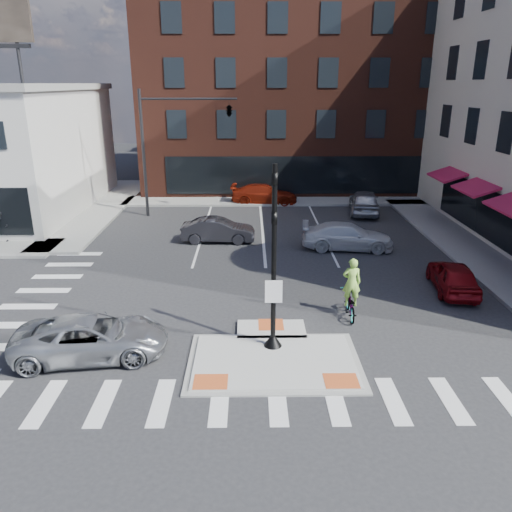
{
  "coord_description": "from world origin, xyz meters",
  "views": [
    {
      "loc": [
        -0.74,
        -14.18,
        8.32
      ],
      "look_at": [
        -0.51,
        4.0,
        2.0
      ],
      "focal_mm": 35.0,
      "sensor_mm": 36.0,
      "label": 1
    }
  ],
  "objects_px": {
    "white_pickup": "(347,236)",
    "pedestrian_a": "(3,226)",
    "bg_car_red": "(264,194)",
    "cyclist": "(351,297)",
    "bg_car_dark": "(218,230)",
    "red_sedan": "(453,276)",
    "bg_car_silver": "(364,202)",
    "silver_suv": "(91,337)"
  },
  "relations": [
    {
      "from": "silver_suv",
      "to": "cyclist",
      "type": "height_order",
      "value": "cyclist"
    },
    {
      "from": "pedestrian_a",
      "to": "bg_car_dark",
      "type": "bearing_deg",
      "value": 35.97
    },
    {
      "from": "white_pickup",
      "to": "bg_car_dark",
      "type": "height_order",
      "value": "white_pickup"
    },
    {
      "from": "white_pickup",
      "to": "bg_car_red",
      "type": "bearing_deg",
      "value": 27.17
    },
    {
      "from": "white_pickup",
      "to": "bg_car_silver",
      "type": "relative_size",
      "value": 1.01
    },
    {
      "from": "bg_car_red",
      "to": "silver_suv",
      "type": "bearing_deg",
      "value": 168.27
    },
    {
      "from": "pedestrian_a",
      "to": "cyclist",
      "type": "bearing_deg",
      "value": 6.56
    },
    {
      "from": "white_pickup",
      "to": "cyclist",
      "type": "distance_m",
      "value": 8.21
    },
    {
      "from": "silver_suv",
      "to": "white_pickup",
      "type": "relative_size",
      "value": 1.01
    },
    {
      "from": "silver_suv",
      "to": "red_sedan",
      "type": "relative_size",
      "value": 1.25
    },
    {
      "from": "white_pickup",
      "to": "pedestrian_a",
      "type": "height_order",
      "value": "pedestrian_a"
    },
    {
      "from": "bg_car_dark",
      "to": "bg_car_red",
      "type": "bearing_deg",
      "value": -14.27
    },
    {
      "from": "bg_car_dark",
      "to": "bg_car_silver",
      "type": "bearing_deg",
      "value": -53.96
    },
    {
      "from": "bg_car_silver",
      "to": "pedestrian_a",
      "type": "bearing_deg",
      "value": 26.15
    },
    {
      "from": "bg_car_red",
      "to": "cyclist",
      "type": "height_order",
      "value": "cyclist"
    },
    {
      "from": "bg_car_dark",
      "to": "pedestrian_a",
      "type": "bearing_deg",
      "value": 93.72
    },
    {
      "from": "cyclist",
      "to": "red_sedan",
      "type": "bearing_deg",
      "value": -150.8
    },
    {
      "from": "cyclist",
      "to": "bg_car_red",
      "type": "bearing_deg",
      "value": -79.08
    },
    {
      "from": "silver_suv",
      "to": "pedestrian_a",
      "type": "distance_m",
      "value": 14.61
    },
    {
      "from": "bg_car_red",
      "to": "pedestrian_a",
      "type": "xyz_separation_m",
      "value": [
        -14.44,
        -9.5,
        0.3
      ]
    },
    {
      "from": "bg_car_silver",
      "to": "cyclist",
      "type": "distance_m",
      "value": 16.17
    },
    {
      "from": "white_pickup",
      "to": "bg_car_silver",
      "type": "distance_m",
      "value": 8.01
    },
    {
      "from": "red_sedan",
      "to": "bg_car_red",
      "type": "distance_m",
      "value": 17.95
    },
    {
      "from": "silver_suv",
      "to": "red_sedan",
      "type": "xyz_separation_m",
      "value": [
        13.58,
        5.18,
        -0.01
      ]
    },
    {
      "from": "cyclist",
      "to": "bg_car_dark",
      "type": "bearing_deg",
      "value": -57.08
    },
    {
      "from": "bg_car_red",
      "to": "red_sedan",
      "type": "bearing_deg",
      "value": -151.25
    },
    {
      "from": "bg_car_red",
      "to": "bg_car_silver",
      "type": "bearing_deg",
      "value": -110.31
    },
    {
      "from": "bg_car_silver",
      "to": "bg_car_red",
      "type": "height_order",
      "value": "bg_car_silver"
    },
    {
      "from": "bg_car_silver",
      "to": "pedestrian_a",
      "type": "xyz_separation_m",
      "value": [
        -21.08,
        -6.49,
        0.19
      ]
    },
    {
      "from": "silver_suv",
      "to": "bg_car_red",
      "type": "bearing_deg",
      "value": -23.35
    },
    {
      "from": "bg_car_dark",
      "to": "cyclist",
      "type": "height_order",
      "value": "cyclist"
    },
    {
      "from": "red_sedan",
      "to": "white_pickup",
      "type": "distance_m",
      "value": 6.64
    },
    {
      "from": "bg_car_silver",
      "to": "pedestrian_a",
      "type": "relative_size",
      "value": 2.79
    },
    {
      "from": "bg_car_red",
      "to": "cyclist",
      "type": "xyz_separation_m",
      "value": [
        2.7,
        -18.7,
        0.09
      ]
    },
    {
      "from": "red_sedan",
      "to": "pedestrian_a",
      "type": "xyz_separation_m",
      "value": [
        -21.92,
        6.81,
        0.34
      ]
    },
    {
      "from": "bg_car_dark",
      "to": "pedestrian_a",
      "type": "height_order",
      "value": "pedestrian_a"
    },
    {
      "from": "silver_suv",
      "to": "bg_car_red",
      "type": "distance_m",
      "value": 22.34
    },
    {
      "from": "pedestrian_a",
      "to": "red_sedan",
      "type": "bearing_deg",
      "value": 17.52
    },
    {
      "from": "white_pickup",
      "to": "bg_car_dark",
      "type": "distance_m",
      "value": 7.03
    },
    {
      "from": "red_sedan",
      "to": "bg_car_red",
      "type": "bearing_deg",
      "value": -58.4
    },
    {
      "from": "bg_car_silver",
      "to": "pedestrian_a",
      "type": "distance_m",
      "value": 22.05
    },
    {
      "from": "white_pickup",
      "to": "pedestrian_a",
      "type": "distance_m",
      "value": 18.57
    }
  ]
}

